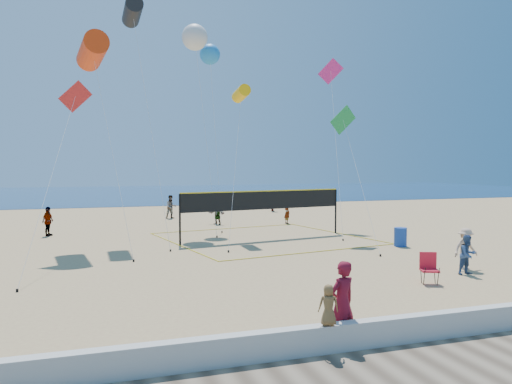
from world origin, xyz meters
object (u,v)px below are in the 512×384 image
object	(u,v)px
woman	(342,303)
trash_barrel	(400,237)
volleyball_net	(264,205)
camp_chair	(429,266)

from	to	relation	value
woman	trash_barrel	size ratio (longest dim) A/B	2.02
trash_barrel	volleyball_net	size ratio (longest dim) A/B	0.08
woman	trash_barrel	xyz separation A→B (m)	(9.17, 11.16, -0.47)
woman	trash_barrel	bearing A→B (deg)	-147.03
woman	camp_chair	size ratio (longest dim) A/B	1.61
camp_chair	volleyball_net	world-z (taller)	volleyball_net
camp_chair	trash_barrel	distance (m)	7.88
woman	volleyball_net	world-z (taller)	volleyball_net
woman	volleyball_net	xyz separation A→B (m)	(3.65, 15.71, 0.89)
woman	camp_chair	world-z (taller)	woman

